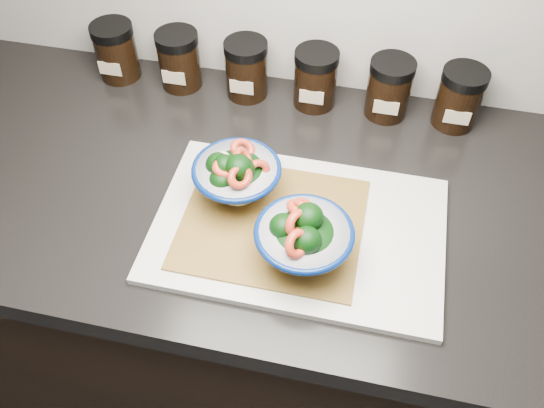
% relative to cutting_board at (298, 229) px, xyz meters
% --- Properties ---
extents(cabinet, '(3.43, 0.58, 0.86)m').
position_rel_cutting_board_xyz_m(cabinet, '(-0.03, 0.08, -0.48)').
color(cabinet, black).
rests_on(cabinet, ground).
extents(countertop, '(3.50, 0.60, 0.04)m').
position_rel_cutting_board_xyz_m(countertop, '(-0.03, 0.08, -0.03)').
color(countertop, black).
rests_on(countertop, cabinet).
extents(cutting_board, '(0.45, 0.30, 0.01)m').
position_rel_cutting_board_xyz_m(cutting_board, '(0.00, 0.00, 0.00)').
color(cutting_board, silver).
rests_on(cutting_board, countertop).
extents(bamboo_mat, '(0.28, 0.24, 0.00)m').
position_rel_cutting_board_xyz_m(bamboo_mat, '(-0.04, -0.00, 0.01)').
color(bamboo_mat, olive).
rests_on(bamboo_mat, cutting_board).
extents(bowl_left, '(0.14, 0.14, 0.10)m').
position_rel_cutting_board_xyz_m(bowl_left, '(-0.11, 0.04, 0.06)').
color(bowl_left, white).
rests_on(bowl_left, bamboo_mat).
extents(bowl_right, '(0.14, 0.14, 0.11)m').
position_rel_cutting_board_xyz_m(bowl_right, '(0.02, -0.06, 0.06)').
color(bowl_right, white).
rests_on(bowl_right, bamboo_mat).
extents(spice_jar_a, '(0.08, 0.08, 0.11)m').
position_rel_cutting_board_xyz_m(spice_jar_a, '(-0.43, 0.32, 0.05)').
color(spice_jar_a, black).
rests_on(spice_jar_a, countertop).
extents(spice_jar_b, '(0.08, 0.08, 0.11)m').
position_rel_cutting_board_xyz_m(spice_jar_b, '(-0.30, 0.32, 0.05)').
color(spice_jar_b, black).
rests_on(spice_jar_b, countertop).
extents(spice_jar_c, '(0.08, 0.08, 0.11)m').
position_rel_cutting_board_xyz_m(spice_jar_c, '(-0.16, 0.32, 0.05)').
color(spice_jar_c, black).
rests_on(spice_jar_c, countertop).
extents(spice_jar_d, '(0.08, 0.08, 0.11)m').
position_rel_cutting_board_xyz_m(spice_jar_d, '(-0.03, 0.32, 0.05)').
color(spice_jar_d, black).
rests_on(spice_jar_d, countertop).
extents(spice_jar_e, '(0.08, 0.08, 0.11)m').
position_rel_cutting_board_xyz_m(spice_jar_e, '(0.11, 0.32, 0.05)').
color(spice_jar_e, black).
rests_on(spice_jar_e, countertop).
extents(spice_jar_f, '(0.08, 0.08, 0.11)m').
position_rel_cutting_board_xyz_m(spice_jar_f, '(0.23, 0.32, 0.05)').
color(spice_jar_f, black).
rests_on(spice_jar_f, countertop).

